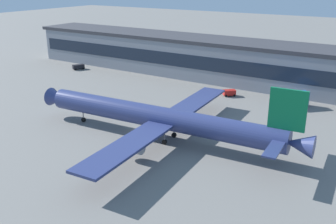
{
  "coord_description": "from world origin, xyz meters",
  "views": [
    {
      "loc": [
        49.03,
        -65.13,
        33.9
      ],
      "look_at": [
        5.14,
        3.15,
        5.0
      ],
      "focal_mm": 40.81,
      "sensor_mm": 36.0,
      "label": 1
    }
  ],
  "objects": [
    {
      "name": "airliner",
      "position": [
        6.1,
        -0.78,
        4.98
      ],
      "size": [
        64.18,
        55.58,
        15.09
      ],
      "color": "navy",
      "rests_on": "ground_plane"
    },
    {
      "name": "ground_plane",
      "position": [
        0.0,
        0.0,
        0.0
      ],
      "size": [
        600.0,
        600.0,
        0.0
      ],
      "primitive_type": "plane",
      "color": "slate"
    },
    {
      "name": "terminal_building",
      "position": [
        0.0,
        53.98,
        6.91
      ],
      "size": [
        170.76,
        18.23,
        13.77
      ],
      "color": "gray",
      "rests_on": "ground_plane"
    },
    {
      "name": "follow_me_car",
      "position": [
        -58.12,
        37.74,
        1.09
      ],
      "size": [
        3.74,
        4.78,
        1.85
      ],
      "color": "black",
      "rests_on": "ground_plane"
    },
    {
      "name": "baggage_tug",
      "position": [
        5.25,
        37.12,
        1.09
      ],
      "size": [
        4.01,
        3.9,
        1.85
      ],
      "color": "red",
      "rests_on": "ground_plane"
    },
    {
      "name": "catering_truck",
      "position": [
        24.3,
        37.57,
        2.29
      ],
      "size": [
        6.94,
        6.92,
        4.15
      ],
      "color": "#2651A5",
      "rests_on": "ground_plane"
    }
  ]
}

